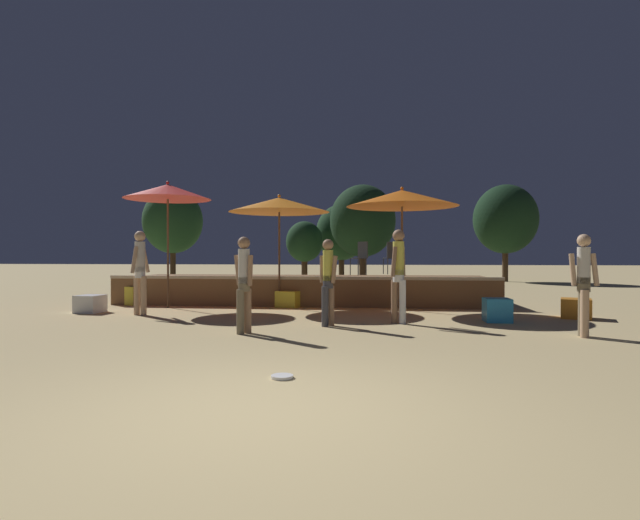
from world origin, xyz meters
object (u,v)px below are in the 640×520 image
patio_umbrella_1 (168,192)px  cube_seat_2 (133,295)px  person_2 (244,282)px  person_3 (328,280)px  patio_umbrella_0 (279,205)px  person_0 (398,271)px  cube_seat_1 (576,308)px  cube_seat_0 (497,310)px  frisbee_disc (282,377)px  bistro_chair_0 (392,255)px  background_tree_3 (505,219)px  cube_seat_4 (90,304)px  person_4 (140,268)px  background_tree_4 (363,221)px  background_tree_1 (173,221)px  patio_umbrella_2 (402,198)px  background_tree_0 (304,242)px  cube_seat_3 (290,299)px  person_1 (584,282)px  bistro_chair_1 (361,255)px  background_tree_2 (341,233)px

patio_umbrella_1 → cube_seat_2: patio_umbrella_1 is taller
patio_umbrella_1 → person_2: (2.97, -3.80, -2.03)m
person_3 → patio_umbrella_0: bearing=-115.5°
patio_umbrella_0 → person_0: size_ratio=1.57×
patio_umbrella_0 → cube_seat_1: (6.60, -1.43, -2.38)m
cube_seat_0 → person_0: person_0 is taller
patio_umbrella_0 → person_2: 4.52m
patio_umbrella_1 → frisbee_disc: patio_umbrella_1 is taller
bistro_chair_0 → background_tree_3: background_tree_3 is taller
cube_seat_4 → person_4: 1.64m
cube_seat_1 → cube_seat_4: (-10.72, -0.15, -0.00)m
patio_umbrella_0 → background_tree_4: bearing=77.8°
cube_seat_2 → person_0: (6.89, -2.94, 0.77)m
cube_seat_4 → background_tree_4: size_ratio=0.13×
person_4 → background_tree_4: bearing=80.4°
person_3 → bistro_chair_0: (1.34, 4.83, 0.47)m
patio_umbrella_1 → background_tree_4: bearing=62.9°
person_4 → background_tree_1: (-4.97, 13.65, 1.97)m
patio_umbrella_2 → background_tree_0: patio_umbrella_2 is taller
person_4 → frisbee_disc: size_ratio=7.71×
cube_seat_3 → background_tree_1: bearing=124.4°
cube_seat_0 → bistro_chair_0: size_ratio=0.55×
bistro_chair_0 → person_4: bearing=10.1°
cube_seat_1 → bistro_chair_0: (-3.73, 3.12, 1.12)m
cube_seat_1 → person_4: bearing=-177.1°
person_1 → person_3: (-4.24, 0.75, -0.03)m
patio_umbrella_2 → cube_seat_1: size_ratio=4.01×
background_tree_0 → background_tree_3: (9.63, 2.46, 1.15)m
patio_umbrella_0 → cube_seat_3: 2.40m
person_0 → patio_umbrella_1: bearing=-169.8°
person_4 → background_tree_3: (11.53, 14.88, 2.03)m
bistro_chair_1 → background_tree_0: 9.91m
patio_umbrella_2 → background_tree_2: 13.15m
person_0 → bistro_chair_0: 4.34m
background_tree_0 → person_3: bearing=-80.1°
cube_seat_0 → frisbee_disc: 5.99m
patio_umbrella_1 → background_tree_4: (4.65, 9.09, -0.16)m
person_4 → bistro_chair_1: size_ratio=2.06×
person_3 → background_tree_1: size_ratio=0.35×
person_3 → person_2: bearing=-13.6°
person_1 → background_tree_0: bearing=-146.2°
background_tree_4 → cube_seat_0: bearing=-74.9°
cube_seat_1 → person_0: bearing=-162.1°
bistro_chair_1 → background_tree_4: (-0.13, 7.67, 1.42)m
frisbee_disc → person_1: bearing=36.2°
patio_umbrella_2 → person_3: 3.73m
frisbee_disc → background_tree_0: background_tree_0 is taller
patio_umbrella_0 → frisbee_disc: 7.67m
cube_seat_3 → background_tree_2: bearing=87.8°
background_tree_1 → background_tree_3: 16.54m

